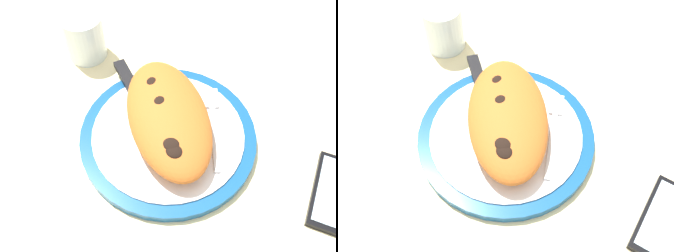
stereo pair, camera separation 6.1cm
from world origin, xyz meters
TOP-DOWN VIEW (x-y plane):
  - ground_plane at (0.00, 0.00)cm, footprint 150.00×150.00cm
  - plate at (0.00, 0.00)cm, footprint 28.21×28.21cm
  - calzone at (1.11, -0.34)cm, footprint 25.95×18.56cm
  - fork at (2.80, -7.22)cm, footprint 16.13×2.37cm
  - knife at (7.05, 5.62)cm, footprint 22.10×12.77cm
  - water_glass at (18.78, 16.07)cm, footprint 7.33×7.33cm

SIDE VIEW (x-z plane):
  - ground_plane at x=0.00cm, z-range -3.00..0.00cm
  - plate at x=0.00cm, z-range -0.03..1.84cm
  - fork at x=2.80cm, z-range 1.87..2.27cm
  - knife at x=7.05cm, z-range 1.76..2.96cm
  - water_glass at x=18.78cm, z-range -0.59..8.19cm
  - calzone at x=1.11cm, z-range 1.90..7.49cm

